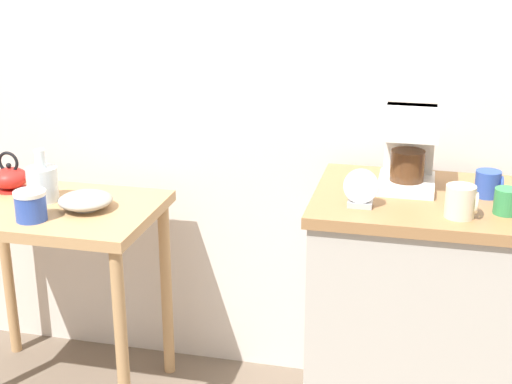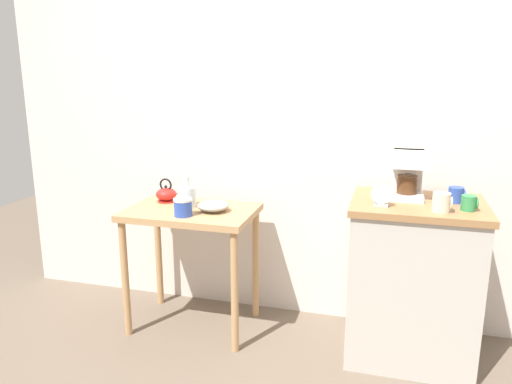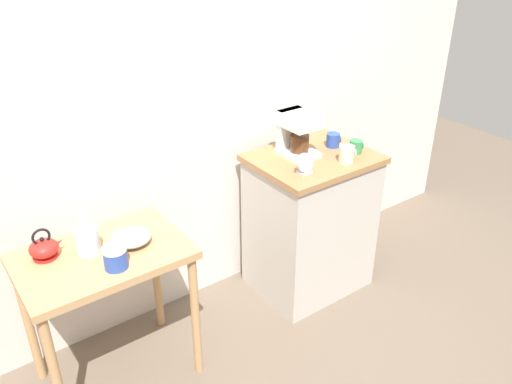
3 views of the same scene
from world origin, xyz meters
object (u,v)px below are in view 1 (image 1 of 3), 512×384
(glass_carafe_vase, at_px, (42,183))
(coffee_maker, at_px, (409,145))
(canister_enamel, at_px, (31,206))
(mug_small_cream, at_px, (461,202))
(teakettle, at_px, (10,178))
(table_clock, at_px, (361,190))
(bowl_stoneware, at_px, (86,200))
(mug_blue, at_px, (488,184))
(mug_tall_green, at_px, (507,201))

(glass_carafe_vase, xyz_separation_m, coffee_maker, (1.29, 0.06, 0.21))
(canister_enamel, bearing_deg, mug_small_cream, -0.15)
(teakettle, relative_size, coffee_maker, 0.62)
(glass_carafe_vase, distance_m, coffee_maker, 1.31)
(table_clock, bearing_deg, bowl_stoneware, 172.84)
(teakettle, bearing_deg, canister_enamel, -48.62)
(teakettle, xyz_separation_m, table_clock, (1.34, -0.24, 0.14))
(mug_blue, height_order, mug_small_cream, mug_small_cream)
(coffee_maker, height_order, table_clock, coffee_maker)
(canister_enamel, xyz_separation_m, mug_small_cream, (1.40, -0.00, 0.13))
(coffee_maker, height_order, mug_tall_green, coffee_maker)
(mug_small_cream, bearing_deg, table_clock, 175.56)
(teakettle, bearing_deg, mug_tall_green, -6.67)
(teakettle, height_order, mug_tall_green, mug_tall_green)
(mug_small_cream, distance_m, table_clock, 0.29)
(bowl_stoneware, distance_m, mug_small_cream, 1.29)
(mug_tall_green, bearing_deg, canister_enamel, -177.90)
(teakettle, relative_size, glass_carafe_vase, 0.83)
(coffee_maker, bearing_deg, bowl_stoneware, -174.34)
(canister_enamel, xyz_separation_m, coffee_maker, (1.24, 0.25, 0.23))
(glass_carafe_vase, distance_m, table_clock, 1.18)
(mug_tall_green, height_order, table_clock, table_clock)
(mug_blue, bearing_deg, glass_carafe_vase, -179.45)
(mug_blue, xyz_separation_m, mug_tall_green, (0.05, -0.15, -0.00))
(teakettle, height_order, mug_blue, mug_blue)
(canister_enamel, relative_size, table_clock, 0.92)
(bowl_stoneware, xyz_separation_m, mug_blue, (1.36, 0.06, 0.15))
(glass_carafe_vase, xyz_separation_m, mug_small_cream, (1.46, -0.19, 0.12))
(teakettle, height_order, coffee_maker, coffee_maker)
(mug_small_cream, bearing_deg, bowl_stoneware, 173.47)
(canister_enamel, distance_m, coffee_maker, 1.28)
(teakettle, bearing_deg, table_clock, -10.33)
(bowl_stoneware, height_order, coffee_maker, coffee_maker)
(glass_carafe_vase, bearing_deg, mug_small_cream, -7.51)
(canister_enamel, height_order, table_clock, table_clock)
(mug_blue, xyz_separation_m, mug_small_cream, (-0.09, -0.21, 0.01))
(glass_carafe_vase, relative_size, table_clock, 1.63)
(glass_carafe_vase, bearing_deg, mug_tall_green, -4.74)
(mug_blue, distance_m, table_clock, 0.43)
(bowl_stoneware, distance_m, table_clock, 0.99)
(mug_blue, bearing_deg, mug_tall_green, -72.69)
(bowl_stoneware, xyz_separation_m, teakettle, (-0.37, 0.12, 0.02))
(mug_tall_green, bearing_deg, bowl_stoneware, 176.53)
(coffee_maker, bearing_deg, mug_tall_green, -32.90)
(coffee_maker, xyz_separation_m, mug_blue, (0.25, -0.05, -0.10))
(bowl_stoneware, xyz_separation_m, canister_enamel, (-0.13, -0.14, 0.02))
(mug_small_cream, bearing_deg, mug_tall_green, 24.04)
(mug_small_cream, bearing_deg, glass_carafe_vase, 172.49)
(mug_tall_green, bearing_deg, coffee_maker, 147.10)
(mug_blue, bearing_deg, bowl_stoneware, -177.38)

